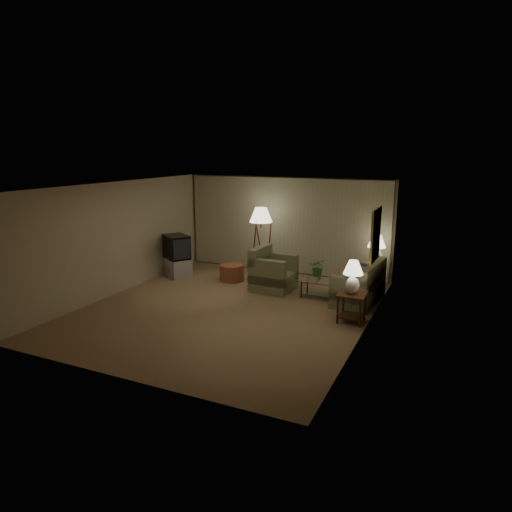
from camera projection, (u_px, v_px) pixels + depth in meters
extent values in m
plane|color=tan|center=(229.00, 308.00, 10.13)|extent=(7.00, 7.00, 0.00)
cube|color=#C7B399|center=(286.00, 225.00, 12.92)|extent=(6.00, 0.04, 2.70)
cube|color=#C7B399|center=(119.00, 238.00, 11.04)|extent=(0.04, 7.00, 2.70)
cube|color=#C7B399|center=(368.00, 263.00, 8.61)|extent=(0.04, 7.00, 2.70)
cube|color=white|center=(227.00, 186.00, 9.51)|extent=(6.00, 7.00, 0.04)
cube|color=#BDBB92|center=(285.00, 225.00, 12.85)|extent=(5.85, 0.12, 2.65)
cube|color=gold|center=(376.00, 235.00, 9.23)|extent=(0.03, 0.90, 1.10)
cube|color=#B53921|center=(375.00, 235.00, 9.24)|extent=(0.02, 0.80, 1.00)
cube|color=#7E7F59|center=(358.00, 293.00, 10.57)|extent=(1.81, 1.11, 0.39)
cube|color=#7E7F59|center=(274.00, 281.00, 11.42)|extent=(1.06, 1.01, 0.44)
cube|color=#3B1D10|center=(352.00, 294.00, 9.22)|extent=(0.55, 0.55, 0.04)
cube|color=#3B1D10|center=(351.00, 316.00, 9.33)|extent=(0.47, 0.47, 0.02)
cylinder|color=#3B1D10|center=(338.00, 310.00, 9.18)|extent=(0.05, 0.05, 0.56)
cylinder|color=#3B1D10|center=(343.00, 304.00, 9.58)|extent=(0.05, 0.05, 0.56)
cylinder|color=#3B1D10|center=(360.00, 314.00, 9.00)|extent=(0.05, 0.05, 0.56)
cylinder|color=#3B1D10|center=(365.00, 307.00, 9.40)|extent=(0.05, 0.05, 0.56)
cube|color=#3B1D10|center=(375.00, 266.00, 11.49)|extent=(0.45, 0.38, 0.04)
cube|color=#3B1D10|center=(374.00, 283.00, 11.60)|extent=(0.38, 0.32, 0.02)
cylinder|color=#3B1D10|center=(367.00, 278.00, 11.51)|extent=(0.05, 0.05, 0.56)
cylinder|color=#3B1D10|center=(369.00, 275.00, 11.75)|extent=(0.05, 0.05, 0.56)
cylinder|color=#3B1D10|center=(381.00, 279.00, 11.37)|extent=(0.05, 0.05, 0.56)
cylinder|color=#3B1D10|center=(383.00, 277.00, 11.61)|extent=(0.05, 0.05, 0.56)
ellipsoid|color=silver|center=(352.00, 285.00, 9.18)|extent=(0.28, 0.28, 0.35)
cylinder|color=silver|center=(353.00, 275.00, 9.13)|extent=(0.03, 0.03, 0.08)
cone|color=white|center=(353.00, 267.00, 9.09)|extent=(0.40, 0.40, 0.28)
ellipsoid|color=silver|center=(376.00, 257.00, 11.44)|extent=(0.31, 0.31, 0.39)
cylinder|color=silver|center=(376.00, 248.00, 11.39)|extent=(0.03, 0.03, 0.09)
cone|color=white|center=(377.00, 241.00, 11.35)|extent=(0.45, 0.45, 0.31)
cube|color=silver|center=(324.00, 281.00, 10.75)|extent=(1.09, 0.59, 0.02)
cube|color=silver|center=(323.00, 294.00, 10.82)|extent=(1.01, 0.52, 0.01)
cylinder|color=#3D2818|center=(301.00, 290.00, 10.79)|extent=(0.04, 0.04, 0.40)
cylinder|color=#3D2818|center=(307.00, 285.00, 11.19)|extent=(0.04, 0.04, 0.40)
cylinder|color=#3D2818|center=(341.00, 295.00, 10.41)|extent=(0.04, 0.04, 0.40)
cylinder|color=#3D2818|center=(346.00, 289.00, 10.81)|extent=(0.04, 0.04, 0.40)
cube|color=#A3A3A5|center=(177.00, 267.00, 12.66)|extent=(1.36, 1.34, 0.50)
cube|color=black|center=(176.00, 247.00, 12.53)|extent=(1.25, 1.24, 0.65)
cylinder|color=#3B1D10|center=(261.00, 223.00, 12.35)|extent=(0.04, 0.04, 0.28)
cone|color=white|center=(261.00, 215.00, 12.29)|extent=(0.62, 0.62, 0.39)
cylinder|color=#9C5034|center=(232.00, 272.00, 12.23)|extent=(0.86, 0.86, 0.44)
imported|color=silver|center=(318.00, 277.00, 10.80)|extent=(0.16, 0.16, 0.14)
imported|color=#3C7B37|center=(318.00, 266.00, 10.73)|extent=(0.44, 0.40, 0.42)
imported|color=olive|center=(333.00, 283.00, 10.56)|extent=(0.29, 0.30, 0.02)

